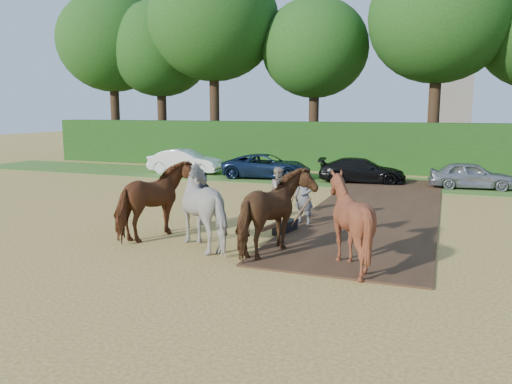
{
  "coord_description": "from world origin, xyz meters",
  "views": [
    {
      "loc": [
        3.82,
        -12.15,
        3.74
      ],
      "look_at": [
        -1.22,
        1.11,
        1.4
      ],
      "focal_mm": 35.0,
      "sensor_mm": 36.0,
      "label": 1
    }
  ],
  "objects_px": {
    "spectator_near": "(279,192)",
    "plough_team": "(245,210)",
    "parked_cars": "(427,172)",
    "church": "(455,26)",
    "spectator_far": "(202,198)"
  },
  "relations": [
    {
      "from": "spectator_near",
      "to": "plough_team",
      "type": "height_order",
      "value": "plough_team"
    },
    {
      "from": "spectator_near",
      "to": "parked_cars",
      "type": "height_order",
      "value": "spectator_near"
    },
    {
      "from": "church",
      "to": "plough_team",
      "type": "bearing_deg",
      "value": -95.27
    },
    {
      "from": "spectator_near",
      "to": "plough_team",
      "type": "bearing_deg",
      "value": -151.31
    },
    {
      "from": "spectator_near",
      "to": "church",
      "type": "bearing_deg",
      "value": 15.98
    },
    {
      "from": "spectator_near",
      "to": "plough_team",
      "type": "distance_m",
      "value": 4.5
    },
    {
      "from": "plough_team",
      "to": "church",
      "type": "distance_m",
      "value": 56.73
    },
    {
      "from": "parked_cars",
      "to": "spectator_far",
      "type": "bearing_deg",
      "value": -120.15
    },
    {
      "from": "plough_team",
      "to": "church",
      "type": "xyz_separation_m",
      "value": [
        5.08,
        55.08,
        12.62
      ]
    },
    {
      "from": "spectator_near",
      "to": "spectator_far",
      "type": "relative_size",
      "value": 1.04
    },
    {
      "from": "spectator_near",
      "to": "plough_team",
      "type": "relative_size",
      "value": 0.23
    },
    {
      "from": "plough_team",
      "to": "parked_cars",
      "type": "relative_size",
      "value": 0.25
    },
    {
      "from": "spectator_far",
      "to": "plough_team",
      "type": "bearing_deg",
      "value": -115.53
    },
    {
      "from": "spectator_near",
      "to": "plough_team",
      "type": "xyz_separation_m",
      "value": [
        0.5,
        -4.47,
        0.23
      ]
    },
    {
      "from": "plough_team",
      "to": "church",
      "type": "height_order",
      "value": "church"
    }
  ]
}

